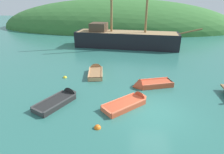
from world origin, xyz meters
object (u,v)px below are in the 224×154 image
rowboat_far (62,100)px  buoy_orange (97,128)px  sailing_ship (125,41)px  rowboat_outer_left (150,85)px  rowboat_portside (131,103)px  buoy_yellow (65,78)px  rowboat_center (96,72)px

rowboat_far → buoy_orange: (2.97, -2.51, -0.11)m
sailing_ship → buoy_orange: 18.17m
rowboat_outer_left → rowboat_portside: (-1.38, -2.88, -0.02)m
rowboat_outer_left → buoy_orange: bearing=42.2°
sailing_ship → buoy_yellow: (-4.56, -11.71, -0.83)m
sailing_ship → rowboat_portside: sailing_ship is taller
rowboat_center → buoy_yellow: rowboat_center is taller
sailing_ship → rowboat_far: sailing_ship is taller
buoy_orange → rowboat_portside: bearing=57.7°
rowboat_portside → buoy_orange: bearing=-166.7°
buoy_orange → buoy_yellow: bearing=123.0°
rowboat_center → buoy_orange: rowboat_center is taller
rowboat_center → buoy_yellow: 2.84m
rowboat_portside → rowboat_outer_left: bearing=20.0°
sailing_ship → rowboat_portside: (1.32, -15.45, -0.72)m
sailing_ship → rowboat_outer_left: bearing=-73.9°
rowboat_center → rowboat_outer_left: 5.28m
rowboat_center → rowboat_portside: rowboat_center is taller
sailing_ship → buoy_yellow: 12.60m
buoy_yellow → rowboat_outer_left: bearing=-6.7°
rowboat_portside → buoy_orange: 3.19m
rowboat_far → rowboat_outer_left: (6.04, 3.07, 0.02)m
sailing_ship → rowboat_portside: bearing=-81.1°
rowboat_portside → sailing_ship: bearing=50.4°
rowboat_center → rowboat_portside: bearing=-156.2°
rowboat_far → rowboat_outer_left: bearing=-38.0°
rowboat_center → rowboat_far: bearing=156.8°
rowboat_portside → buoy_yellow: size_ratio=9.98×
rowboat_portside → buoy_orange: rowboat_portside is taller
rowboat_far → buoy_orange: size_ratio=9.42×
buoy_orange → buoy_yellow: 7.67m
rowboat_far → rowboat_portside: bearing=-62.6°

